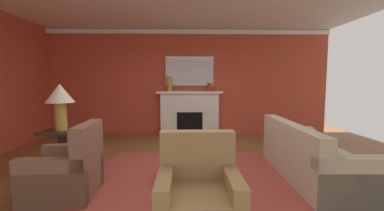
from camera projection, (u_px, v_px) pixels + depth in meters
The scene contains 16 objects.
ground_plane at pixel (184, 172), 4.07m from camera, with size 9.73×9.73×0.00m, color brown.
wall_fireplace at pixel (185, 82), 7.05m from camera, with size 8.09×0.12×2.94m, color #B7422D.
crown_moulding at pixel (184, 32), 6.84m from camera, with size 8.09×0.08×0.12m, color white.
area_rug at pixel (196, 179), 3.79m from camera, with size 3.16×2.75×0.01m, color #993D33.
fireplace at pixel (190, 114), 6.93m from camera, with size 1.80×0.35×1.22m.
mantel_mirror at pixel (190, 71), 6.94m from camera, with size 1.33×0.04×0.81m, color silver.
sofa at pixel (309, 159), 3.83m from camera, with size 0.95×2.12×0.85m.
armchair_near_window at pixel (67, 173), 3.21m from camera, with size 0.84×0.84×0.95m.
armchair_facing_fireplace at pixel (199, 200), 2.47m from camera, with size 0.80×0.80×0.95m.
coffee_table at pixel (196, 158), 3.76m from camera, with size 1.00×1.00×0.45m.
side_table at pixel (63, 148), 4.05m from camera, with size 0.56×0.56×0.70m.
table_lamp at pixel (60, 98), 3.97m from camera, with size 0.44×0.44×0.75m.
vase_mantel_left at pixel (170, 84), 6.79m from camera, with size 0.15×0.15×0.40m, color #B7892D.
vase_mantel_right at pixel (210, 87), 6.83m from camera, with size 0.12×0.12×0.23m, color #9E3328.
book_red_cover at pixel (192, 151), 3.65m from camera, with size 0.20×0.15×0.03m, color navy.
book_art_folio at pixel (203, 149), 3.62m from camera, with size 0.25×0.15×0.05m, color tan.
Camera 1 is at (0.03, -3.95, 1.48)m, focal length 23.29 mm.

